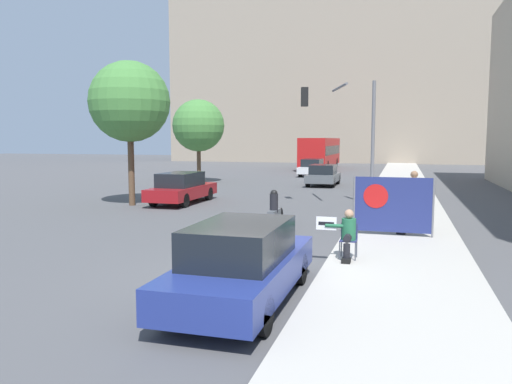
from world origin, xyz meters
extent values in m
plane|color=#4F4F51|center=(0.00, 0.00, 0.00)|extent=(160.00, 160.00, 0.00)
cube|color=#B7B2A8|center=(3.17, 15.00, 0.07)|extent=(3.38, 90.00, 0.13)
cube|color=gray|center=(-2.00, 60.16, 20.36)|extent=(52.00, 12.00, 40.72)
cylinder|color=#474C56|center=(1.78, 1.85, 0.35)|extent=(0.03, 0.03, 0.43)
cylinder|color=#474C56|center=(2.15, 1.85, 0.35)|extent=(0.03, 0.03, 0.43)
cylinder|color=#474C56|center=(1.78, 2.22, 0.35)|extent=(0.03, 0.03, 0.43)
cylinder|color=#474C56|center=(2.15, 2.22, 0.35)|extent=(0.03, 0.03, 0.43)
cube|color=navy|center=(1.96, 2.04, 0.58)|extent=(0.40, 0.40, 0.02)
cube|color=navy|center=(1.96, 2.23, 0.78)|extent=(0.40, 0.02, 0.38)
cylinder|color=black|center=(1.96, 1.88, 0.68)|extent=(0.18, 0.42, 0.18)
cylinder|color=black|center=(1.96, 1.67, 0.35)|extent=(0.16, 0.16, 0.43)
cube|color=black|center=(1.96, 1.61, 0.18)|extent=(0.20, 0.28, 0.10)
cylinder|color=#236642|center=(1.96, 2.07, 0.85)|extent=(0.34, 0.34, 0.52)
sphere|color=tan|center=(1.96, 2.07, 1.22)|extent=(0.22, 0.22, 0.22)
cylinder|color=#236642|center=(1.64, 1.99, 0.93)|extent=(0.45, 0.09, 0.09)
cube|color=white|center=(1.43, 1.99, 0.97)|extent=(0.49, 0.02, 0.32)
cube|color=black|center=(1.43, 1.98, 0.97)|extent=(0.37, 0.01, 0.08)
cylinder|color=black|center=(3.18, 5.65, 0.53)|extent=(0.28, 0.28, 0.79)
cylinder|color=#B23333|center=(3.18, 5.65, 1.24)|extent=(0.34, 0.34, 0.63)
sphere|color=tan|center=(3.18, 5.65, 1.66)|extent=(0.21, 0.21, 0.21)
cylinder|color=#334775|center=(3.54, 6.88, 0.58)|extent=(0.28, 0.28, 0.90)
cylinder|color=silver|center=(3.54, 6.88, 1.39)|extent=(0.34, 0.34, 0.71)
sphere|color=#936B4C|center=(3.54, 6.88, 1.87)|extent=(0.24, 0.24, 0.24)
cylinder|color=slate|center=(1.79, 5.35, 1.01)|extent=(0.06, 0.06, 1.74)
cylinder|color=slate|center=(4.06, 5.35, 1.01)|extent=(0.06, 0.06, 1.74)
cube|color=navy|center=(2.92, 5.35, 1.06)|extent=(2.27, 0.02, 1.64)
cylinder|color=red|center=(2.42, 5.33, 1.30)|extent=(0.72, 0.01, 0.72)
cylinder|color=slate|center=(1.87, 13.30, 2.87)|extent=(0.16, 0.16, 5.47)
cylinder|color=slate|center=(0.38, 12.82, 5.30)|extent=(1.06, 3.00, 0.11)
cube|color=black|center=(-1.10, 12.35, 4.88)|extent=(0.38, 0.38, 0.84)
sphere|color=green|center=(-1.10, 12.35, 4.60)|extent=(0.18, 0.18, 0.18)
cube|color=navy|center=(0.40, -1.36, 0.56)|extent=(1.75, 4.65, 0.57)
cube|color=black|center=(0.40, -1.54, 1.17)|extent=(1.51, 2.42, 0.66)
cylinder|color=black|center=(-0.37, 0.08, 0.32)|extent=(0.22, 0.64, 0.64)
cylinder|color=black|center=(1.17, 0.08, 0.32)|extent=(0.22, 0.64, 0.64)
cylinder|color=black|center=(-0.37, -2.80, 0.32)|extent=(0.22, 0.64, 0.64)
cylinder|color=black|center=(1.17, -2.80, 0.32)|extent=(0.22, 0.64, 0.64)
cube|color=maroon|center=(-6.76, 11.58, 0.54)|extent=(1.73, 4.64, 0.55)
cube|color=black|center=(-6.76, 11.40, 1.14)|extent=(1.49, 2.41, 0.64)
cylinder|color=black|center=(-7.51, 13.02, 0.32)|extent=(0.22, 0.64, 0.64)
cylinder|color=black|center=(-6.00, 13.02, 0.32)|extent=(0.22, 0.64, 0.64)
cylinder|color=black|center=(-7.51, 10.15, 0.32)|extent=(0.22, 0.64, 0.64)
cylinder|color=black|center=(-6.00, 10.15, 0.32)|extent=(0.22, 0.64, 0.64)
cube|color=#565B60|center=(-1.74, 22.56, 0.52)|extent=(1.80, 4.15, 0.50)
cube|color=black|center=(-1.74, 22.39, 1.07)|extent=(1.55, 2.16, 0.61)
cylinder|color=black|center=(-2.53, 23.84, 0.32)|extent=(0.22, 0.64, 0.64)
cylinder|color=black|center=(-0.95, 23.84, 0.32)|extent=(0.22, 0.64, 0.64)
cylinder|color=black|center=(-2.53, 21.27, 0.32)|extent=(0.22, 0.64, 0.64)
cylinder|color=black|center=(-0.95, 21.27, 0.32)|extent=(0.22, 0.64, 0.64)
cube|color=silver|center=(-3.92, 31.08, 0.53)|extent=(1.74, 4.73, 0.52)
cube|color=black|center=(-3.92, 30.89, 1.11)|extent=(1.50, 2.46, 0.62)
cylinder|color=black|center=(-4.68, 32.55, 0.32)|extent=(0.22, 0.64, 0.64)
cylinder|color=black|center=(-3.16, 32.55, 0.32)|extent=(0.22, 0.64, 0.64)
cylinder|color=black|center=(-4.68, 29.61, 0.32)|extent=(0.22, 0.64, 0.64)
cylinder|color=black|center=(-3.16, 29.61, 0.32)|extent=(0.22, 0.64, 0.64)
cube|color=red|center=(-4.84, 40.88, 1.79)|extent=(2.58, 11.06, 2.70)
cube|color=black|center=(-4.84, 40.88, 1.95)|extent=(2.60, 10.51, 0.88)
cylinder|color=black|center=(-5.98, 44.31, 0.52)|extent=(0.30, 1.04, 1.04)
cylinder|color=black|center=(-3.70, 44.31, 0.52)|extent=(0.30, 1.04, 1.04)
cylinder|color=black|center=(-5.98, 37.45, 0.52)|extent=(0.30, 1.04, 1.04)
cylinder|color=black|center=(-3.70, 37.45, 0.52)|extent=(0.30, 1.04, 1.04)
cube|color=#565B60|center=(-0.93, 6.22, 0.48)|extent=(0.24, 0.97, 0.32)
cylinder|color=black|center=(-0.93, 6.17, 0.87)|extent=(0.28, 0.28, 0.63)
sphere|color=black|center=(-0.93, 6.17, 1.20)|extent=(0.24, 0.24, 0.24)
cylinder|color=black|center=(-0.93, 7.02, 0.30)|extent=(0.10, 0.60, 0.60)
cylinder|color=black|center=(-0.93, 5.41, 0.30)|extent=(0.10, 0.60, 0.60)
cylinder|color=brown|center=(-8.63, 10.21, 1.71)|extent=(0.28, 0.28, 3.42)
sphere|color=#47843D|center=(-8.63, 10.21, 4.68)|extent=(3.61, 3.61, 3.61)
cylinder|color=brown|center=(-10.40, 22.28, 1.35)|extent=(0.28, 0.28, 2.71)
sphere|color=#47843D|center=(-10.40, 22.28, 3.96)|extent=(3.59, 3.59, 3.59)
camera|label=1|loc=(3.13, -9.88, 2.98)|focal=35.00mm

